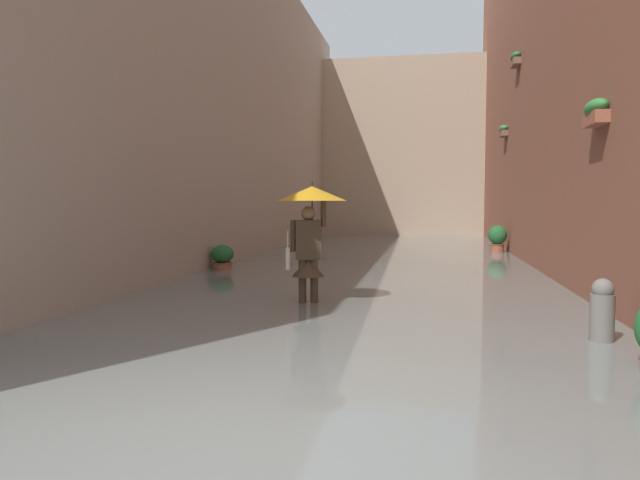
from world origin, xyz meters
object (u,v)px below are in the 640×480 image
potted_plant_mid_left (498,239)px  mooring_bollard (602,316)px  person_wading (310,219)px  potted_plant_near_right (222,259)px

potted_plant_mid_left → mooring_bollard: size_ratio=1.14×
potted_plant_mid_left → person_wading: bearing=68.7°
potted_plant_near_right → mooring_bollard: size_ratio=0.84×
potted_plant_near_right → mooring_bollard: mooring_bollard is taller
person_wading → mooring_bollard: 4.23m
potted_plant_mid_left → potted_plant_near_right: bearing=41.5°
potted_plant_near_right → mooring_bollard: (-6.48, 5.85, 0.04)m
potted_plant_mid_left → mooring_bollard: potted_plant_mid_left is taller
person_wading → mooring_bollard: (-3.66, 1.88, -0.99)m
potted_plant_near_right → mooring_bollard: bearing=138.0°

